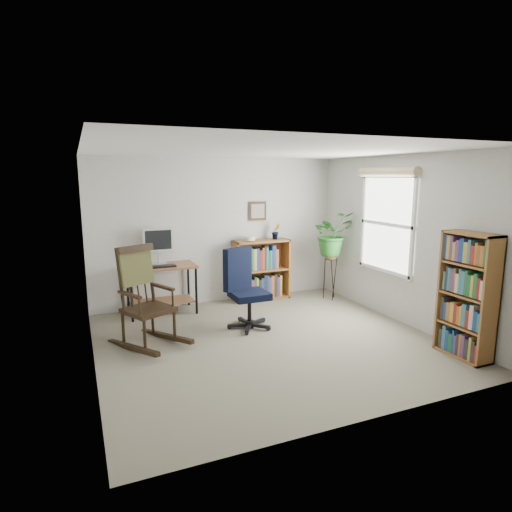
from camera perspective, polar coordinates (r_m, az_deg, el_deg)
name	(u,v)px	position (r m, az deg, el deg)	size (l,w,h in m)	color
floor	(268,341)	(5.64, 1.62, -11.25)	(4.20, 4.00, 0.00)	slate
ceiling	(269,150)	(5.24, 1.76, 13.91)	(4.20, 4.00, 0.00)	silver
wall_back	(219,231)	(7.16, -5.02, 3.33)	(4.20, 0.00, 2.40)	beige
wall_front	(370,287)	(3.63, 15.00, -4.04)	(4.20, 0.00, 2.40)	beige
wall_left	(88,263)	(4.84, -21.55, -0.82)	(0.00, 4.00, 2.40)	beige
wall_right	(402,240)	(6.46, 18.87, 2.04)	(0.00, 4.00, 2.40)	beige
window	(386,224)	(6.64, 17.00, 4.10)	(0.12, 1.20, 1.50)	white
desk	(162,289)	(6.78, -12.45, -4.38)	(1.05, 0.58, 0.75)	brown
monitor	(158,246)	(6.78, -12.89, 1.28)	(0.46, 0.16, 0.56)	silver
keyboard	(162,266)	(6.57, -12.39, -1.35)	(0.40, 0.15, 0.03)	black
office_chair	(249,288)	(5.93, -0.88, -4.35)	(0.62, 0.62, 1.14)	black
rocking_chair	(148,296)	(5.47, -14.21, -5.21)	(0.66, 1.10, 1.28)	black
low_bookshelf	(261,270)	(7.35, 0.69, -1.85)	(0.98, 0.33, 1.03)	#8E5E2E
tall_bookshelf	(467,296)	(5.52, 26.33, -4.79)	(0.28, 0.64, 1.47)	#8E5E2E
plant_stand	(330,275)	(7.48, 9.90, -2.57)	(0.23, 0.23, 0.83)	black
spider_plant	(333,212)	(7.32, 10.17, 5.74)	(1.69, 1.88, 1.46)	#266D26
potted_plant_small	(276,236)	(7.38, 2.66, 2.67)	(0.13, 0.24, 0.11)	#266D26
framed_picture	(258,211)	(7.34, 0.23, 6.01)	(0.32, 0.04, 0.32)	black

